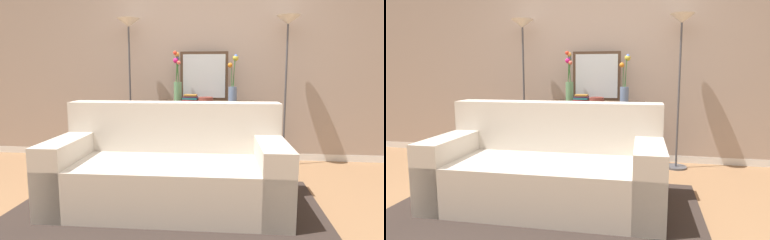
% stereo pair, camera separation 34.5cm
% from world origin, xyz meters
% --- Properties ---
extents(ground_plane, '(16.00, 16.00, 0.02)m').
position_xyz_m(ground_plane, '(0.00, 0.00, -0.01)').
color(ground_plane, '#936B47').
extents(back_wall, '(12.00, 0.15, 3.08)m').
position_xyz_m(back_wall, '(0.00, 1.96, 1.54)').
color(back_wall, white).
rests_on(back_wall, ground).
extents(area_rug, '(2.60, 1.72, 0.01)m').
position_xyz_m(area_rug, '(-0.24, 0.10, 0.01)').
color(area_rug, '#332823').
rests_on(area_rug, ground).
extents(couch, '(1.99, 1.00, 0.88)m').
position_xyz_m(couch, '(-0.24, 0.27, 0.31)').
color(couch, beige).
rests_on(couch, ground).
extents(console_table, '(1.18, 0.34, 0.80)m').
position_xyz_m(console_table, '(-0.03, 1.58, 0.54)').
color(console_table, '#473323').
rests_on(console_table, ground).
extents(floor_lamp_left, '(0.28, 0.28, 1.82)m').
position_xyz_m(floor_lamp_left, '(-0.99, 1.63, 1.43)').
color(floor_lamp_left, '#4C4C51').
rests_on(floor_lamp_left, ground).
extents(floor_lamp_right, '(0.28, 0.28, 1.82)m').
position_xyz_m(floor_lamp_right, '(0.95, 1.63, 1.43)').
color(floor_lamp_right, '#4C4C51').
rests_on(floor_lamp_right, ground).
extents(wall_mirror, '(0.61, 0.02, 0.62)m').
position_xyz_m(wall_mirror, '(-0.05, 1.72, 1.11)').
color(wall_mirror, '#473323').
rests_on(wall_mirror, console_table).
extents(vase_tall_flowers, '(0.11, 0.11, 0.62)m').
position_xyz_m(vase_tall_flowers, '(-0.37, 1.59, 1.04)').
color(vase_tall_flowers, '#669E6B').
rests_on(vase_tall_flowers, console_table).
extents(vase_short_flowers, '(0.13, 0.11, 0.57)m').
position_xyz_m(vase_short_flowers, '(0.31, 1.60, 1.00)').
color(vase_short_flowers, '#6B84AD').
rests_on(vase_short_flowers, console_table).
extents(fruit_bowl, '(0.18, 0.18, 0.06)m').
position_xyz_m(fruit_bowl, '(-0.01, 1.48, 0.83)').
color(fruit_bowl, brown).
rests_on(fruit_bowl, console_table).
extents(book_stack, '(0.20, 0.16, 0.09)m').
position_xyz_m(book_stack, '(-0.20, 1.51, 0.84)').
color(book_stack, maroon).
rests_on(book_stack, console_table).
extents(book_row_under_console, '(0.29, 0.17, 0.12)m').
position_xyz_m(book_row_under_console, '(-0.37, 1.58, 0.06)').
color(book_row_under_console, tan).
rests_on(book_row_under_console, ground).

